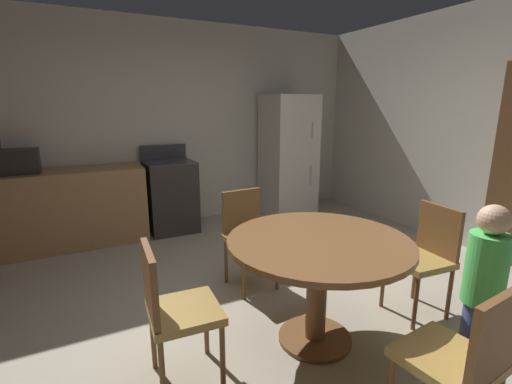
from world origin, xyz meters
The scene contains 13 objects.
ground_plane centered at (0.00, 0.00, 0.00)m, with size 14.00×14.00×0.00m, color #A89E89.
wall_back centered at (0.00, 2.89, 1.35)m, with size 5.59×0.12×2.70m, color beige.
wall_right centered at (2.70, 0.19, 1.35)m, with size 0.12×5.39×2.70m, color beige.
kitchen_counter centered at (-1.56, 2.49, 0.45)m, with size 1.88×0.60×0.90m, color #9E754C.
oven_range centered at (-0.27, 2.49, 0.47)m, with size 0.60×0.60×1.10m.
refrigerator centered at (1.49, 2.44, 0.88)m, with size 0.68×0.68×1.76m.
microwave centered at (-1.90, 2.49, 1.03)m, with size 0.44×0.32×0.26m, color black.
dining_table centered at (0.05, -0.27, 0.60)m, with size 1.22×1.22×0.76m.
chair_south centered at (0.15, -1.24, 0.50)m, with size 0.44×0.44×0.87m.
chair_west centered at (-0.92, -0.22, 0.50)m, with size 0.42×0.42×0.87m.
chair_east centered at (1.02, -0.35, 0.50)m, with size 0.43×0.43×0.87m.
chair_north centered at (-0.01, 0.70, 0.50)m, with size 0.42×0.42×0.87m.
person_child centered at (0.69, -0.99, 0.58)m, with size 0.31×0.31×1.09m.
Camera 1 is at (-1.33, -2.07, 1.62)m, focal length 25.21 mm.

